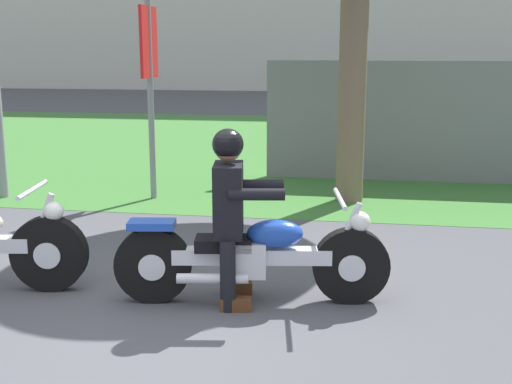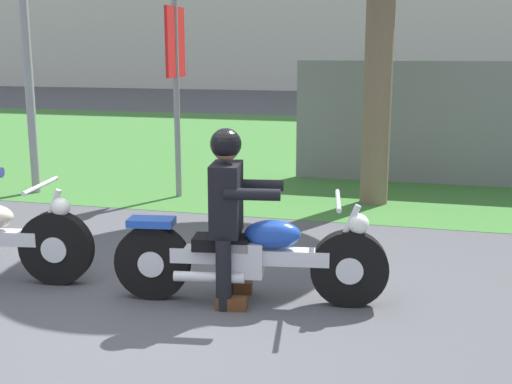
# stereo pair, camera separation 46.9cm
# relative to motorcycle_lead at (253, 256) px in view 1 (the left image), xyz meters

# --- Properties ---
(ground) EXTENTS (120.00, 120.00, 0.00)m
(ground) POSITION_rel_motorcycle_lead_xyz_m (-0.73, -0.52, -0.38)
(ground) COLOR #4C4C51
(grass_verge) EXTENTS (60.00, 12.00, 0.01)m
(grass_verge) POSITION_rel_motorcycle_lead_xyz_m (-0.73, 8.59, -0.37)
(grass_verge) COLOR #3D7533
(grass_verge) RESTS_ON ground
(motorcycle_lead) EXTENTS (2.15, 0.70, 0.86)m
(motorcycle_lead) POSITION_rel_motorcycle_lead_xyz_m (0.00, 0.00, 0.00)
(motorcycle_lead) COLOR black
(motorcycle_lead) RESTS_ON ground
(rider_lead) EXTENTS (0.60, 0.52, 1.38)m
(rider_lead) POSITION_rel_motorcycle_lead_xyz_m (-0.17, -0.02, 0.43)
(rider_lead) COLOR black
(rider_lead) RESTS_ON ground
(sign_banner) EXTENTS (0.08, 0.60, 2.60)m
(sign_banner) POSITION_rel_motorcycle_lead_xyz_m (-1.94, 3.43, 1.35)
(sign_banner) COLOR gray
(sign_banner) RESTS_ON ground
(fence_segment) EXTENTS (7.00, 0.06, 1.80)m
(fence_segment) POSITION_rel_motorcycle_lead_xyz_m (2.84, 5.20, 0.52)
(fence_segment) COLOR slate
(fence_segment) RESTS_ON ground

